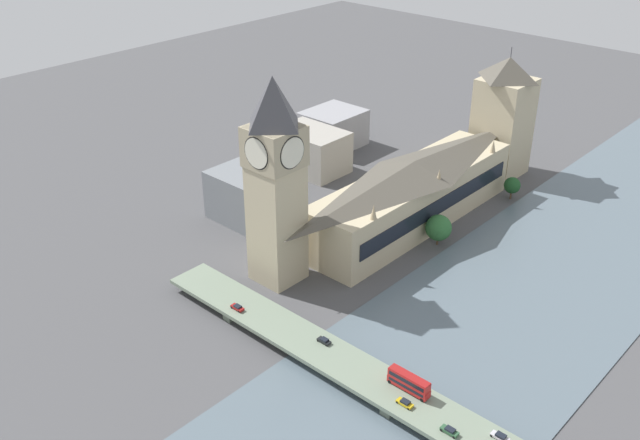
% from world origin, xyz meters
% --- Properties ---
extents(ground_plane, '(600.00, 600.00, 0.00)m').
position_xyz_m(ground_plane, '(0.00, 0.00, 0.00)').
color(ground_plane, '#4C4C4F').
extents(river_water, '(67.87, 360.00, 0.30)m').
position_xyz_m(river_water, '(-39.93, 0.00, 0.15)').
color(river_water, slate).
rests_on(river_water, ground_plane).
extents(parliament_hall, '(23.20, 95.86, 24.96)m').
position_xyz_m(parliament_hall, '(14.37, -8.00, 12.41)').
color(parliament_hall, '#C1B28E').
rests_on(parliament_hall, ground_plane).
extents(clock_tower, '(15.11, 15.11, 66.98)m').
position_xyz_m(clock_tower, '(24.46, 50.85, 36.03)').
color(clock_tower, '#C1B28E').
rests_on(clock_tower, ground_plane).
extents(victoria_tower, '(19.51, 19.51, 53.60)m').
position_xyz_m(victoria_tower, '(14.42, -69.69, 24.80)').
color(victoria_tower, '#C1B28E').
rests_on(victoria_tower, ground_plane).
extents(road_bridge, '(167.73, 13.46, 4.06)m').
position_xyz_m(road_bridge, '(-39.93, 72.51, 3.26)').
color(road_bridge, '#5D6A59').
rests_on(road_bridge, ground_plane).
extents(double_decker_bus_mid, '(11.65, 2.65, 4.74)m').
position_xyz_m(double_decker_bus_mid, '(-40.96, 70.01, 6.67)').
color(double_decker_bus_mid, red).
rests_on(double_decker_bus_mid, road_bridge).
extents(car_northbound_lead, '(4.30, 1.79, 1.39)m').
position_xyz_m(car_northbound_lead, '(-43.48, 74.93, 4.74)').
color(car_northbound_lead, gold).
rests_on(car_northbound_lead, road_bridge).
extents(car_northbound_mid, '(4.27, 1.80, 1.39)m').
position_xyz_m(car_northbound_mid, '(16.44, 75.60, 4.77)').
color(car_northbound_mid, maroon).
rests_on(car_northbound_mid, road_bridge).
extents(car_northbound_tail, '(4.36, 1.76, 1.48)m').
position_xyz_m(car_northbound_tail, '(-56.67, 75.49, 4.80)').
color(car_northbound_tail, '#2D5638').
rests_on(car_northbound_tail, road_bridge).
extents(car_southbound_lead, '(4.44, 1.81, 1.38)m').
position_xyz_m(car_southbound_lead, '(-66.25, 69.18, 4.74)').
color(car_southbound_lead, silver).
rests_on(car_southbound_lead, road_bridge).
extents(car_southbound_mid, '(3.96, 1.80, 1.32)m').
position_xyz_m(car_southbound_mid, '(-12.69, 70.08, 4.71)').
color(car_southbound_mid, black).
rests_on(car_southbound_mid, road_bridge).
extents(city_block_west, '(22.18, 25.73, 16.57)m').
position_xyz_m(city_block_west, '(85.62, -45.29, 8.29)').
color(city_block_west, '#939399').
rests_on(city_block_west, ground_plane).
extents(city_block_center, '(29.26, 20.30, 17.78)m').
position_xyz_m(city_block_center, '(74.45, -18.62, 8.89)').
color(city_block_center, '#A39E93').
rests_on(city_block_center, ground_plane).
extents(city_block_east, '(27.38, 24.60, 18.59)m').
position_xyz_m(city_block_east, '(60.90, 27.79, 9.29)').
color(city_block_east, slate).
rests_on(city_block_east, ground_plane).
extents(tree_embankment_near, '(9.18, 9.18, 11.30)m').
position_xyz_m(tree_embankment_near, '(-1.69, -1.34, 6.70)').
color(tree_embankment_near, brown).
rests_on(tree_embankment_near, ground_plane).
extents(tree_embankment_mid, '(6.47, 6.47, 9.16)m').
position_xyz_m(tree_embankment_mid, '(-2.87, -50.77, 5.90)').
color(tree_embankment_mid, brown).
rests_on(tree_embankment_mid, ground_plane).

